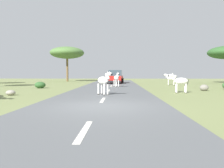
% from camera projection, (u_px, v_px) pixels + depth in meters
% --- Properties ---
extents(ground_plane, '(90.00, 90.00, 0.00)m').
position_uv_depth(ground_plane, '(101.00, 107.00, 9.26)').
color(ground_plane, olive).
extents(road, '(6.00, 64.00, 0.05)m').
position_uv_depth(road, '(99.00, 106.00, 9.26)').
color(road, '#56595B').
rests_on(road, ground_plane).
extents(lane_markings, '(0.16, 56.00, 0.01)m').
position_uv_depth(lane_markings, '(97.00, 110.00, 8.26)').
color(lane_markings, silver).
rests_on(lane_markings, road).
extents(zebra_0, '(0.69, 1.50, 1.45)m').
position_uv_depth(zebra_0, '(117.00, 78.00, 21.61)').
color(zebra_0, silver).
rests_on(zebra_0, road).
extents(zebra_1, '(1.50, 0.42, 1.41)m').
position_uv_depth(zebra_1, '(180.00, 81.00, 15.62)').
color(zebra_1, silver).
rests_on(zebra_1, ground_plane).
extents(zebra_3, '(1.14, 1.35, 1.48)m').
position_uv_depth(zebra_3, '(104.00, 81.00, 13.83)').
color(zebra_3, silver).
rests_on(zebra_3, road).
extents(zebra_4, '(1.42, 0.60, 1.37)m').
position_uv_depth(zebra_4, '(170.00, 78.00, 25.24)').
color(zebra_4, silver).
rests_on(zebra_4, ground_plane).
extents(car_0, '(2.25, 4.45, 1.74)m').
position_uv_depth(car_0, '(115.00, 77.00, 29.37)').
color(car_0, red).
rests_on(car_0, road).
extents(tree_6, '(5.60, 5.60, 5.72)m').
position_uv_depth(tree_6, '(67.00, 53.00, 36.48)').
color(tree_6, brown).
rests_on(tree_6, ground_plane).
extents(bush_2, '(1.01, 0.90, 0.60)m').
position_uv_depth(bush_2, '(40.00, 85.00, 20.55)').
color(bush_2, '#2D5628').
rests_on(bush_2, ground_plane).
extents(rock_0, '(0.68, 0.50, 0.51)m').
position_uv_depth(rock_0, '(204.00, 88.00, 17.50)').
color(rock_0, gray).
rests_on(rock_0, ground_plane).
extents(rock_1, '(0.60, 0.53, 0.34)m').
position_uv_depth(rock_1, '(11.00, 93.00, 14.04)').
color(rock_1, gray).
rests_on(rock_1, ground_plane).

